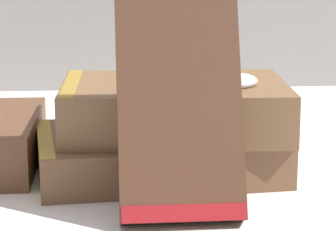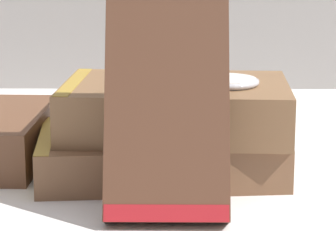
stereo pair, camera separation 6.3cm
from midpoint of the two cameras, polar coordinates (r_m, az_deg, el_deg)
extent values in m
plane|color=silver|center=(0.66, 3.32, -4.76)|extent=(3.00, 3.00, 0.00)
cube|color=brown|center=(0.68, 2.06, -2.73)|extent=(0.21, 0.15, 0.04)
cube|color=olive|center=(0.67, -6.00, -2.90)|extent=(0.02, 0.13, 0.04)
cube|color=brown|center=(0.67, 3.42, 0.54)|extent=(0.19, 0.14, 0.04)
cube|color=olive|center=(0.68, -4.06, 0.63)|extent=(0.02, 0.13, 0.04)
cube|color=#4C2D1E|center=(0.57, 3.13, 0.66)|extent=(0.09, 0.08, 0.16)
cube|color=maroon|center=(0.56, 3.17, -7.11)|extent=(0.09, 0.02, 0.02)
cylinder|color=silver|center=(0.66, 6.94, 2.41)|extent=(0.05, 0.05, 0.01)
torus|color=#B2B2B7|center=(0.66, 6.94, 2.41)|extent=(0.05, 0.05, 0.01)
sphere|color=#B2B2B7|center=(0.69, 6.69, 2.82)|extent=(0.01, 0.01, 0.01)
camera|label=1|loc=(0.03, -87.24, 0.63)|focal=85.00mm
camera|label=2|loc=(0.03, 92.76, -0.63)|focal=85.00mm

